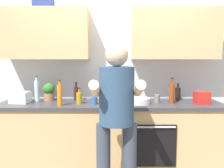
# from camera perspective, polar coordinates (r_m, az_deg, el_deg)

# --- Properties ---
(back_wall_unit) EXTENTS (4.00, 0.38, 2.50)m
(back_wall_unit) POSITION_cam_1_polar(r_m,az_deg,el_deg) (3.14, -0.19, 6.94)
(back_wall_unit) COLOR silver
(back_wall_unit) RESTS_ON ground
(counter) EXTENTS (2.84, 0.67, 0.90)m
(counter) POSITION_cam_1_polar(r_m,az_deg,el_deg) (3.03, -0.17, -13.03)
(counter) COLOR tan
(counter) RESTS_ON ground
(person_standing) EXTENTS (0.49, 0.45, 1.60)m
(person_standing) POSITION_cam_1_polar(r_m,az_deg,el_deg) (2.23, 1.35, -6.96)
(person_standing) COLOR #383D4C
(person_standing) RESTS_ON ground
(bottle_oil) EXTENTS (0.07, 0.07, 0.20)m
(bottle_oil) POSITION_cam_1_polar(r_m,az_deg,el_deg) (2.85, -8.00, -3.43)
(bottle_oil) COLOR olive
(bottle_oil) RESTS_ON counter
(bottle_hotsauce) EXTENTS (0.06, 0.06, 0.20)m
(bottle_hotsauce) POSITION_cam_1_polar(r_m,az_deg,el_deg) (2.76, 1.62, -3.51)
(bottle_hotsauce) COLOR red
(bottle_hotsauce) RESTS_ON counter
(bottle_vinegar) EXTENTS (0.07, 0.07, 0.32)m
(bottle_vinegar) POSITION_cam_1_polar(r_m,az_deg,el_deg) (2.95, 14.87, -2.17)
(bottle_vinegar) COLOR brown
(bottle_vinegar) RESTS_ON counter
(bottle_juice) EXTENTS (0.06, 0.06, 0.31)m
(bottle_juice) POSITION_cam_1_polar(r_m,az_deg,el_deg) (2.77, -12.75, -2.64)
(bottle_juice) COLOR orange
(bottle_juice) RESTS_ON counter
(bottle_soy) EXTENTS (0.07, 0.07, 0.23)m
(bottle_soy) POSITION_cam_1_polar(r_m,az_deg,el_deg) (3.21, 16.30, -2.28)
(bottle_soy) COLOR black
(bottle_soy) RESTS_ON counter
(bottle_wine) EXTENTS (0.06, 0.06, 0.25)m
(bottle_wine) POSITION_cam_1_polar(r_m,az_deg,el_deg) (3.11, -8.76, -2.18)
(bottle_wine) COLOR #471419
(bottle_wine) RESTS_ON counter
(bottle_water) EXTENTS (0.06, 0.06, 0.33)m
(bottle_water) POSITION_cam_1_polar(r_m,az_deg,el_deg) (3.13, -18.10, -1.61)
(bottle_water) COLOR silver
(bottle_water) RESTS_ON counter
(cup_ceramic) EXTENTS (0.09, 0.09, 0.09)m
(cup_ceramic) POSITION_cam_1_polar(r_m,az_deg,el_deg) (3.05, 4.57, -3.37)
(cup_ceramic) COLOR #BF4C47
(cup_ceramic) RESTS_ON counter
(cup_stoneware) EXTENTS (0.07, 0.07, 0.10)m
(cup_stoneware) POSITION_cam_1_polar(r_m,az_deg,el_deg) (2.99, 11.36, -3.59)
(cup_stoneware) COLOR slate
(cup_stoneware) RESTS_ON counter
(cup_tea) EXTENTS (0.08, 0.08, 0.10)m
(cup_tea) POSITION_cam_1_polar(r_m,az_deg,el_deg) (2.81, -4.27, -4.07)
(cup_tea) COLOR #33598C
(cup_tea) RESTS_ON counter
(mixing_bowl) EXTENTS (0.28, 0.28, 0.07)m
(mixing_bowl) POSITION_cam_1_polar(r_m,az_deg,el_deg) (2.86, 6.95, -4.18)
(mixing_bowl) COLOR silver
(mixing_bowl) RESTS_ON counter
(knife_block) EXTENTS (0.10, 0.14, 0.28)m
(knife_block) POSITION_cam_1_polar(r_m,az_deg,el_deg) (2.91, 1.72, -2.45)
(knife_block) COLOR brown
(knife_block) RESTS_ON counter
(potted_herb) EXTENTS (0.15, 0.15, 0.24)m
(potted_herb) POSITION_cam_1_polar(r_m,az_deg,el_deg) (3.16, -15.28, -1.81)
(potted_herb) COLOR #9E6647
(potted_herb) RESTS_ON counter
(grocery_bag_crisps) EXTENTS (0.18, 0.17, 0.16)m
(grocery_bag_crisps) POSITION_cam_1_polar(r_m,az_deg,el_deg) (3.03, 21.71, -3.20)
(grocery_bag_crisps) COLOR red
(grocery_bag_crisps) RESTS_ON counter
(grocery_bag_produce) EXTENTS (0.24, 0.19, 0.14)m
(grocery_bag_produce) POSITION_cam_1_polar(r_m,az_deg,el_deg) (3.10, -21.80, -3.10)
(grocery_bag_produce) COLOR silver
(grocery_bag_produce) RESTS_ON counter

